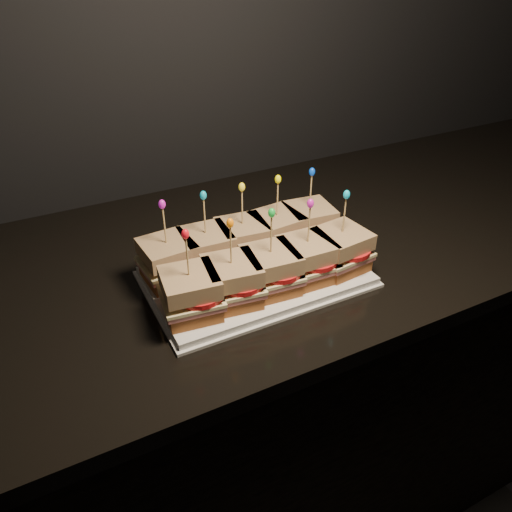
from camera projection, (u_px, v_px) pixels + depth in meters
name	position (u px, v px, depth m)	size (l,w,h in m)	color
cabinet	(222.00, 410.00, 1.26)	(2.61, 0.67, 0.86)	black
granite_slab	(213.00, 264.00, 1.02)	(2.65, 0.71, 0.03)	black
platter	(256.00, 277.00, 0.94)	(0.39, 0.24, 0.02)	silver
platter_rim	(256.00, 279.00, 0.94)	(0.40, 0.25, 0.01)	silver
sandwich_0_bread_bot	(170.00, 273.00, 0.91)	(0.09, 0.09, 0.02)	brown
sandwich_0_ham	(169.00, 266.00, 0.90)	(0.10, 0.09, 0.01)	#B45658
sandwich_0_cheese	(169.00, 262.00, 0.90)	(0.10, 0.09, 0.01)	beige
sandwich_0_tomato	(176.00, 259.00, 0.89)	(0.09, 0.09, 0.01)	red
sandwich_0_bread_top	(167.00, 250.00, 0.88)	(0.09, 0.09, 0.03)	brown
sandwich_0_pick	(165.00, 228.00, 0.86)	(0.00, 0.00, 0.09)	tan
sandwich_0_frill	(162.00, 204.00, 0.83)	(0.01, 0.01, 0.02)	#BF18B4
sandwich_1_bread_bot	(208.00, 263.00, 0.94)	(0.09, 0.09, 0.02)	brown
sandwich_1_ham	(207.00, 255.00, 0.93)	(0.10, 0.09, 0.01)	#B45658
sandwich_1_cheese	(207.00, 252.00, 0.93)	(0.10, 0.09, 0.01)	beige
sandwich_1_tomato	(214.00, 249.00, 0.92)	(0.09, 0.09, 0.01)	red
sandwich_1_bread_top	(206.00, 240.00, 0.91)	(0.09, 0.09, 0.03)	brown
sandwich_1_pick	(205.00, 218.00, 0.89)	(0.00, 0.00, 0.09)	tan
sandwich_1_frill	(203.00, 195.00, 0.86)	(0.01, 0.01, 0.02)	#0F98B3
sandwich_2_bread_bot	(243.00, 253.00, 0.97)	(0.09, 0.09, 0.02)	brown
sandwich_2_ham	(243.00, 246.00, 0.96)	(0.10, 0.09, 0.01)	#B45658
sandwich_2_cheese	(243.00, 243.00, 0.96)	(0.10, 0.09, 0.01)	beige
sandwich_2_tomato	(250.00, 239.00, 0.95)	(0.09, 0.09, 0.01)	red
sandwich_2_bread_top	(243.00, 231.00, 0.94)	(0.09, 0.09, 0.03)	brown
sandwich_2_pick	(242.00, 209.00, 0.92)	(0.00, 0.00, 0.09)	tan
sandwich_2_frill	(242.00, 187.00, 0.89)	(0.01, 0.01, 0.02)	yellow
sandwich_3_bread_bot	(276.00, 244.00, 1.00)	(0.09, 0.09, 0.02)	brown
sandwich_3_ham	(277.00, 237.00, 0.99)	(0.10, 0.09, 0.01)	#B45658
sandwich_3_cheese	(277.00, 234.00, 0.98)	(0.10, 0.09, 0.01)	beige
sandwich_3_tomato	(283.00, 231.00, 0.98)	(0.09, 0.09, 0.01)	red
sandwich_3_bread_top	(277.00, 222.00, 0.97)	(0.09, 0.09, 0.03)	brown
sandwich_3_pick	(277.00, 201.00, 0.94)	(0.00, 0.00, 0.09)	tan
sandwich_3_frill	(278.00, 179.00, 0.92)	(0.01, 0.01, 0.02)	#FCF204
sandwich_4_bread_bot	(308.00, 235.00, 1.02)	(0.09, 0.09, 0.02)	brown
sandwich_4_ham	(308.00, 228.00, 1.02)	(0.10, 0.09, 0.01)	#B45658
sandwich_4_cheese	(308.00, 225.00, 1.01)	(0.10, 0.09, 0.01)	beige
sandwich_4_tomato	(315.00, 222.00, 1.01)	(0.09, 0.09, 0.01)	red
sandwich_4_bread_top	(309.00, 214.00, 1.00)	(0.09, 0.09, 0.03)	brown
sandwich_4_pick	(311.00, 193.00, 0.97)	(0.00, 0.00, 0.09)	tan
sandwich_4_frill	(312.00, 172.00, 0.95)	(0.01, 0.01, 0.02)	#093ECC
sandwich_5_bread_bot	(192.00, 307.00, 0.83)	(0.09, 0.09, 0.02)	brown
sandwich_5_ham	(191.00, 299.00, 0.82)	(0.10, 0.09, 0.01)	#B45658
sandwich_5_cheese	(191.00, 296.00, 0.82)	(0.10, 0.09, 0.01)	beige
sandwich_5_tomato	(199.00, 292.00, 0.81)	(0.09, 0.09, 0.01)	red
sandwich_5_bread_top	(190.00, 282.00, 0.80)	(0.09, 0.09, 0.03)	brown
sandwich_5_pick	(188.00, 259.00, 0.78)	(0.00, 0.00, 0.09)	tan
sandwich_5_frill	(185.00, 234.00, 0.75)	(0.01, 0.01, 0.02)	red
sandwich_6_bread_bot	(232.00, 294.00, 0.86)	(0.09, 0.09, 0.02)	brown
sandwich_6_ham	(232.00, 287.00, 0.85)	(0.10, 0.09, 0.01)	#B45658
sandwich_6_cheese	(232.00, 284.00, 0.84)	(0.10, 0.09, 0.01)	beige
sandwich_6_tomato	(240.00, 280.00, 0.84)	(0.09, 0.09, 0.01)	red
sandwich_6_bread_top	(232.00, 270.00, 0.83)	(0.09, 0.09, 0.03)	brown
sandwich_6_pick	(231.00, 247.00, 0.80)	(0.00, 0.00, 0.09)	tan
sandwich_6_frill	(230.00, 223.00, 0.78)	(0.01, 0.01, 0.02)	orange
sandwich_7_bread_bot	(270.00, 283.00, 0.88)	(0.09, 0.09, 0.02)	brown
sandwich_7_ham	(270.00, 275.00, 0.88)	(0.10, 0.09, 0.01)	#B45658
sandwich_7_cheese	(270.00, 272.00, 0.87)	(0.10, 0.09, 0.01)	beige
sandwich_7_tomato	(278.00, 269.00, 0.87)	(0.09, 0.09, 0.01)	red
sandwich_7_bread_top	(271.00, 259.00, 0.86)	(0.09, 0.09, 0.03)	brown
sandwich_7_pick	(271.00, 237.00, 0.83)	(0.00, 0.00, 0.09)	tan
sandwich_7_frill	(272.00, 213.00, 0.81)	(0.01, 0.01, 0.02)	green
sandwich_8_bread_bot	(306.00, 272.00, 0.91)	(0.09, 0.09, 0.02)	brown
sandwich_8_ham	(306.00, 265.00, 0.90)	(0.10, 0.09, 0.01)	#B45658
sandwich_8_cheese	(307.00, 262.00, 0.90)	(0.10, 0.09, 0.01)	beige
sandwich_8_tomato	(314.00, 258.00, 0.90)	(0.09, 0.09, 0.01)	red
sandwich_8_bread_top	(307.00, 249.00, 0.89)	(0.09, 0.09, 0.03)	brown
sandwich_8_pick	(309.00, 227.00, 0.86)	(0.00, 0.00, 0.09)	tan
sandwich_8_frill	(310.00, 203.00, 0.84)	(0.01, 0.01, 0.02)	#C91BA5
sandwich_9_bread_bot	(339.00, 262.00, 0.94)	(0.09, 0.09, 0.02)	brown
sandwich_9_ham	(340.00, 255.00, 0.93)	(0.10, 0.09, 0.01)	#B45658
sandwich_9_cheese	(340.00, 251.00, 0.93)	(0.10, 0.09, 0.01)	beige
sandwich_9_tomato	(348.00, 248.00, 0.93)	(0.09, 0.09, 0.01)	red
sandwich_9_bread_top	(342.00, 239.00, 0.91)	(0.09, 0.09, 0.03)	brown
sandwich_9_pick	(344.00, 217.00, 0.89)	(0.00, 0.00, 0.09)	tan
sandwich_9_frill	(347.00, 195.00, 0.87)	(0.01, 0.01, 0.02)	#0CA6C7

